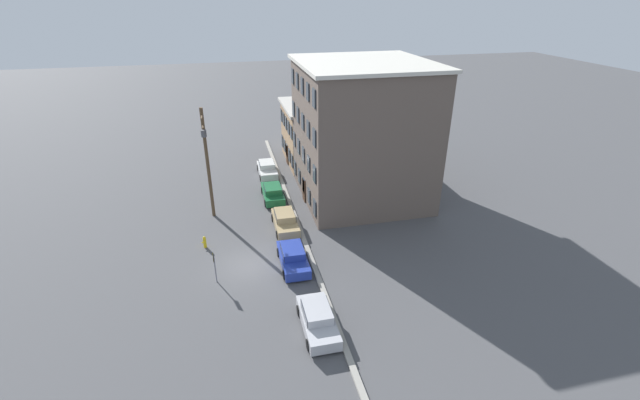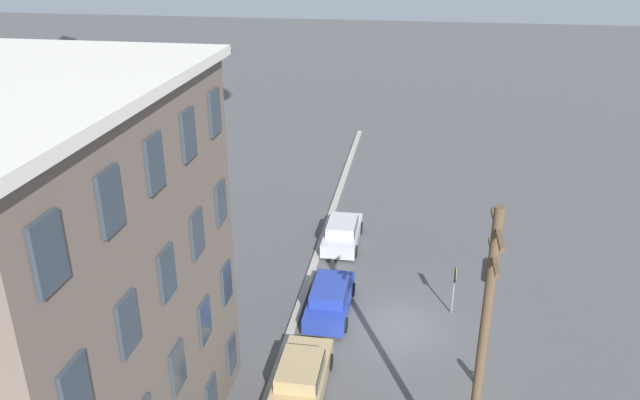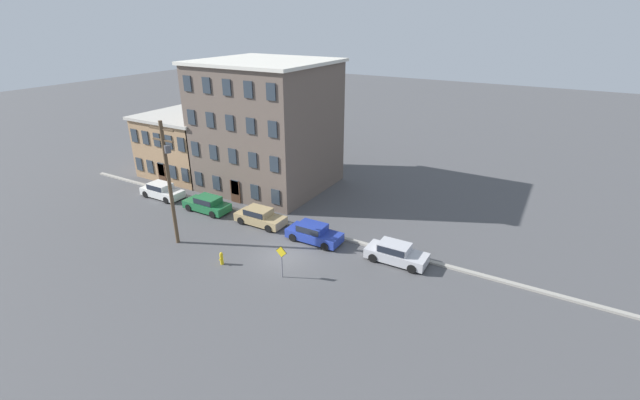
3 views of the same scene
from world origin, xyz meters
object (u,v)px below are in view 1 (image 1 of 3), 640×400
Objects in this scene: car_tan at (285,220)px; car_white at (267,168)px; car_green at (273,192)px; utility_pole at (207,158)px; car_silver at (318,318)px; caution_sign at (214,262)px; fire_hydrant at (205,242)px; car_blue at (293,256)px.

car_white is at bearing -179.59° from car_tan.
car_tan is at bearing 0.41° from car_white.
car_green is 0.46× the size of utility_pole.
car_silver is at bearing 20.27° from utility_pole.
fire_hydrant is at bearing -170.44° from caution_sign.
car_tan is at bearing 137.49° from caution_sign.
car_white is 1.00× the size of car_blue.
car_white is 14.94m from fire_hydrant.
car_green and car_blue have the same top height.
car_green is at bearing 111.16° from utility_pole.
utility_pole is (8.32, -5.73, 4.66)m from car_white.
car_silver is at bearing 2.49° from car_blue.
car_white is 0.46× the size of utility_pole.
car_silver is (12.19, 0.01, 0.00)m from car_tan.
car_green is 7.55m from utility_pole.
caution_sign reaches higher than fire_hydrant.
car_white is at bearing 178.21° from car_green.
car_white reaches higher than fire_hydrant.
car_silver is at bearing 0.03° from car_tan.
fire_hydrant is (1.58, -6.53, -0.27)m from car_tan.
car_silver is at bearing 0.91° from car_green.
car_tan is 6.73m from fire_hydrant.
utility_pole is 10.05× the size of fire_hydrant.
caution_sign is (6.27, -5.74, 0.84)m from car_tan.
utility_pole reaches higher than car_green.
car_white is at bearing 154.42° from fire_hydrant.
car_tan is at bearing 103.57° from fire_hydrant.
car_green is 1.00× the size of car_tan.
utility_pole reaches higher than car_tan.
caution_sign is 0.25× the size of utility_pole.
car_green is at bearing -1.79° from car_white.
car_tan and car_blue have the same top height.
car_white and car_tan have the same top height.
fire_hydrant is (5.15, -0.72, -4.93)m from utility_pole.
car_blue and car_silver have the same top height.
car_white is at bearing -179.79° from car_silver.
car_green is at bearing 155.48° from caution_sign.
caution_sign is 10.56m from utility_pole.
car_blue is at bearing -2.98° from car_tan.
fire_hydrant is (7.30, -6.26, -0.27)m from car_green.
car_silver is 4.58× the size of fire_hydrant.
car_tan is 1.00× the size of car_blue.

